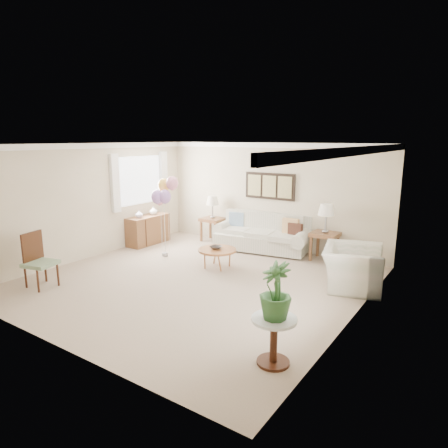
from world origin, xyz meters
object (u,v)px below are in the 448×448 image
balloon_cluster (163,192)px  coffee_table (217,251)px  armchair (352,268)px  accent_chair (38,259)px  sofa (263,236)px

balloon_cluster → coffee_table: bearing=0.4°
armchair → accent_chair: size_ratio=1.15×
armchair → accent_chair: bearing=108.9°
sofa → balloon_cluster: 2.65m
sofa → balloon_cluster: size_ratio=1.38×
armchair → accent_chair: 5.81m
accent_chair → balloon_cluster: size_ratio=0.54×
accent_chair → balloon_cluster: 2.97m
sofa → coffee_table: size_ratio=3.20×
sofa → armchair: bearing=-26.6°
sofa → coffee_table: 1.75m
accent_chair → balloon_cluster: (0.65, 2.73, 0.98)m
accent_chair → balloon_cluster: balloon_cluster is taller
coffee_table → sofa: bearing=85.4°
sofa → accent_chair: size_ratio=2.54×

